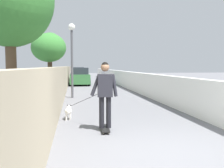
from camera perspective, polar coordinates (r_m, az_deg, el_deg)
ground_plane at (r=18.49m, az=-3.54°, el=-1.02°), size 80.00×80.00×0.00m
wall_left at (r=16.37m, az=-11.12°, el=1.12°), size 48.00×0.30×1.65m
fence_right at (r=16.87m, az=5.07°, el=0.63°), size 48.00×0.30×1.27m
tree_left_near at (r=17.46m, az=-14.55°, el=8.18°), size 2.36×2.36×3.94m
tree_left_far at (r=23.50m, az=-14.21°, el=8.55°), size 2.17×2.17×4.77m
lamp_post at (r=13.09m, az=-9.35°, el=8.61°), size 0.36×0.36×3.89m
skateboard at (r=6.45m, az=-1.61°, el=-10.31°), size 0.81×0.24×0.08m
person_skateboarder at (r=6.27m, az=-1.63°, el=-1.31°), size 0.24×0.71×1.71m
dog at (r=7.88m, az=-10.08°, el=-6.16°), size 1.85×1.10×1.06m
car_near at (r=22.19m, az=-7.58°, el=1.67°), size 4.01×1.80×1.54m
car_far at (r=31.88m, az=-8.00°, el=2.43°), size 4.16×1.80×1.54m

